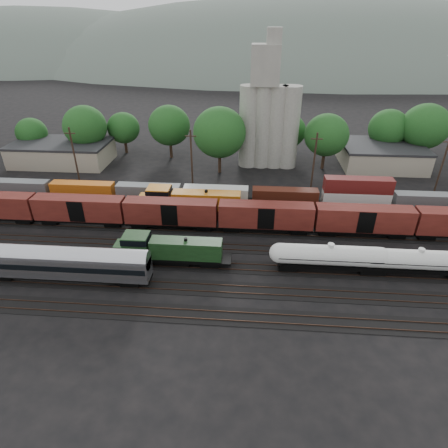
# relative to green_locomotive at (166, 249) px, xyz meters

# --- Properties ---
(ground) EXTENTS (600.00, 600.00, 0.00)m
(ground) POSITION_rel_green_locomotive_xyz_m (11.65, 5.00, -2.53)
(ground) COLOR black
(tracks) EXTENTS (180.00, 33.20, 0.20)m
(tracks) POSITION_rel_green_locomotive_xyz_m (11.65, 5.00, -2.48)
(tracks) COLOR black
(tracks) RESTS_ON ground
(green_locomotive) EXTENTS (16.70, 2.95, 4.42)m
(green_locomotive) POSITION_rel_green_locomotive_xyz_m (0.00, 0.00, 0.00)
(green_locomotive) COLOR black
(green_locomotive) RESTS_ON ground
(tank_car_a) EXTENTS (16.34, 2.93, 4.28)m
(tank_car_a) POSITION_rel_green_locomotive_xyz_m (22.65, -0.00, 0.03)
(tank_car_a) COLOR silver
(tank_car_a) RESTS_ON ground
(tank_car_b) EXTENTS (15.67, 2.81, 4.11)m
(tank_car_b) POSITION_rel_green_locomotive_xyz_m (34.48, -0.00, -0.07)
(tank_car_b) COLOR silver
(tank_car_b) RESTS_ON ground
(passenger_coach) EXTENTS (22.74, 2.80, 5.16)m
(passenger_coach) POSITION_rel_green_locomotive_xyz_m (-12.38, -5.00, 0.64)
(passenger_coach) COLOR silver
(passenger_coach) RESTS_ON ground
(orange_locomotive) EXTENTS (19.69, 3.28, 4.92)m
(orange_locomotive) POSITION_rel_green_locomotive_xyz_m (0.62, 15.00, 0.26)
(orange_locomotive) COLOR black
(orange_locomotive) RESTS_ON ground
(boxcar_string) EXTENTS (122.80, 2.90, 4.20)m
(boxcar_string) POSITION_rel_green_locomotive_xyz_m (6.48, 10.00, 0.59)
(boxcar_string) COLOR black
(boxcar_string) RESTS_ON ground
(container_wall) EXTENTS (160.00, 2.60, 5.80)m
(container_wall) POSITION_rel_green_locomotive_xyz_m (11.21, 20.00, -0.15)
(container_wall) COLOR black
(container_wall) RESTS_ON ground
(grain_silo) EXTENTS (13.40, 5.00, 29.00)m
(grain_silo) POSITION_rel_green_locomotive_xyz_m (14.93, 41.00, 8.73)
(grain_silo) COLOR gray
(grain_silo) RESTS_ON ground
(industrial_sheds) EXTENTS (119.38, 17.26, 5.10)m
(industrial_sheds) POSITION_rel_green_locomotive_xyz_m (18.28, 40.25, 0.03)
(industrial_sheds) COLOR #9E937F
(industrial_sheds) RESTS_ON ground
(tree_band) EXTENTS (169.19, 23.10, 14.48)m
(tree_band) POSITION_rel_green_locomotive_xyz_m (17.66, 43.07, 5.51)
(tree_band) COLOR black
(tree_band) RESTS_ON ground
(utility_poles) EXTENTS (122.20, 0.36, 12.00)m
(utility_poles) POSITION_rel_green_locomotive_xyz_m (11.65, 27.00, 3.68)
(utility_poles) COLOR black
(utility_poles) RESTS_ON ground
(distant_hills) EXTENTS (860.00, 286.00, 130.00)m
(distant_hills) POSITION_rel_green_locomotive_xyz_m (35.57, 265.00, -23.09)
(distant_hills) COLOR #59665B
(distant_hills) RESTS_ON ground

